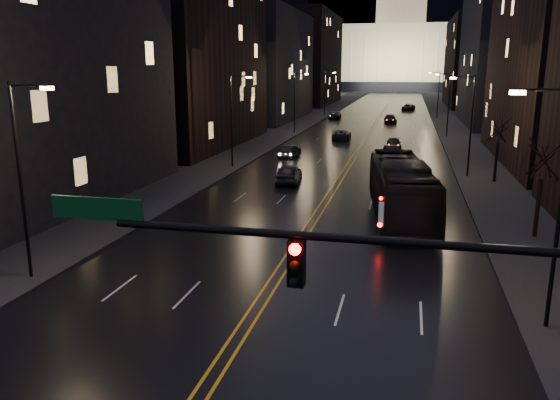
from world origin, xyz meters
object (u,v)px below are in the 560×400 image
Objects in this scene: oncoming_car_b at (289,152)px; receding_car_a at (390,152)px; bus at (401,189)px; traffic_signal at (415,296)px; oncoming_car_a at (289,173)px.

receding_car_a is at bearing -165.00° from oncoming_car_b.
bus is 24.08m from receding_car_a.
traffic_signal is 49.28m from receding_car_a.
traffic_signal reaches higher than oncoming_car_b.
receding_car_a reaches higher than oncoming_car_b.
traffic_signal is 4.07× the size of oncoming_car_b.
receding_car_a is (-1.99, 49.05, -4.40)m from traffic_signal.
oncoming_car_b is (-2.75, 13.01, -0.12)m from oncoming_car_a.
oncoming_car_a reaches higher than receding_car_a.
traffic_signal is 35.89m from oncoming_car_a.
traffic_signal is 4.04× the size of receding_car_a.
bus is 25.34m from oncoming_car_b.
oncoming_car_a reaches higher than oncoming_car_b.
oncoming_car_b is at bearing 111.38° from bus.
receding_car_a is (-1.45, 24.01, -1.19)m from bus.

